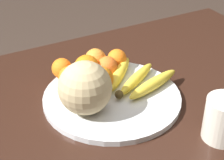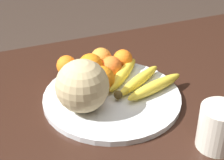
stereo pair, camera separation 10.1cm
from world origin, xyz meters
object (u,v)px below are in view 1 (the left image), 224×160
object	(u,v)px
orange_back_left	(101,79)
orange_side_extra	(62,68)
orange_mid_center	(95,59)
produce_tag	(89,86)
orange_front_right	(117,59)
kitchen_table	(101,137)
orange_front_left	(87,68)
orange_top_small	(107,67)
melon	(85,88)
ceramic_mug	(224,118)
banana_bunch	(136,79)
fruit_bowl	(112,97)
orange_back_right	(69,77)

from	to	relation	value
orange_back_left	orange_side_extra	distance (m)	0.14
orange_mid_center	produce_tag	size ratio (longest dim) A/B	0.75
orange_front_right	kitchen_table	bearing A→B (deg)	-131.45
kitchen_table	orange_side_extra	xyz separation A→B (m)	(-0.03, 0.18, 0.14)
orange_front_left	produce_tag	xyz separation A→B (m)	(-0.02, -0.04, -0.04)
orange_mid_center	orange_back_left	bearing A→B (deg)	-109.10
orange_mid_center	orange_top_small	world-z (taller)	orange_mid_center
orange_mid_center	orange_front_left	bearing A→B (deg)	-139.26
melon	orange_front_right	world-z (taller)	melon
orange_front_left	ceramic_mug	bearing A→B (deg)	-63.17
banana_bunch	melon	bearing A→B (deg)	162.27
orange_side_extra	banana_bunch	bearing A→B (deg)	-38.15
orange_mid_center	produce_tag	xyz separation A→B (m)	(-0.06, -0.08, -0.03)
fruit_bowl	orange_mid_center	world-z (taller)	orange_mid_center
melon	orange_front_left	world-z (taller)	melon
orange_top_small	ceramic_mug	bearing A→B (deg)	-70.33
melon	orange_back_right	world-z (taller)	melon
orange_front_right	orange_back_left	bearing A→B (deg)	-138.21
orange_front_right	orange_top_small	xyz separation A→B (m)	(-0.05, -0.03, 0.00)
banana_bunch	orange_mid_center	distance (m)	0.15
orange_front_right	orange_side_extra	world-z (taller)	orange_side_extra
orange_mid_center	kitchen_table	bearing A→B (deg)	-112.78
fruit_bowl	orange_mid_center	bearing A→B (deg)	81.00
orange_back_right	produce_tag	bearing A→B (deg)	-31.23
fruit_bowl	orange_mid_center	xyz separation A→B (m)	(0.02, 0.15, 0.04)
banana_bunch	orange_mid_center	size ratio (longest dim) A/B	3.64
melon	orange_top_small	size ratio (longest dim) A/B	2.21
kitchen_table	orange_front_left	size ratio (longest dim) A/B	19.74
orange_front_left	produce_tag	bearing A→B (deg)	-110.13
orange_front_left	ceramic_mug	world-z (taller)	ceramic_mug
orange_back_right	ceramic_mug	distance (m)	0.44
orange_front_right	melon	bearing A→B (deg)	-138.90
melon	produce_tag	distance (m)	0.13
fruit_bowl	orange_top_small	world-z (taller)	orange_top_small
orange_front_right	orange_side_extra	xyz separation A→B (m)	(-0.17, 0.02, 0.00)
fruit_bowl	produce_tag	size ratio (longest dim) A/B	4.41
kitchen_table	orange_mid_center	world-z (taller)	orange_mid_center
banana_bunch	produce_tag	xyz separation A→B (m)	(-0.13, 0.05, -0.02)
orange_front_left	produce_tag	size ratio (longest dim) A/B	0.87
orange_front_left	orange_mid_center	xyz separation A→B (m)	(0.05, 0.04, -0.01)
melon	orange_front_right	distance (m)	0.24
melon	orange_back_left	bearing A→B (deg)	40.16
fruit_bowl	orange_side_extra	distance (m)	0.18
orange_front_right	orange_back_right	distance (m)	0.17
orange_top_small	produce_tag	distance (m)	0.09
banana_bunch	orange_front_right	xyz separation A→B (m)	(-0.00, 0.11, 0.01)
orange_side_extra	orange_mid_center	bearing A→B (deg)	-0.25
orange_back_right	banana_bunch	bearing A→B (deg)	-25.14
orange_front_right	orange_mid_center	world-z (taller)	orange_mid_center
fruit_bowl	orange_back_right	size ratio (longest dim) A/B	6.28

